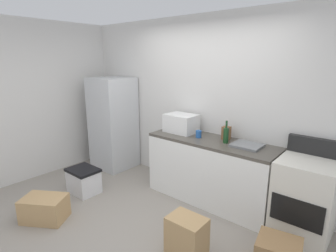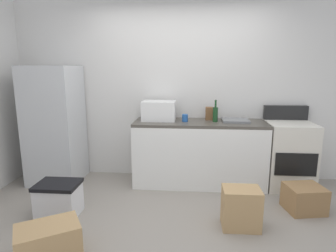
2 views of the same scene
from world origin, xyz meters
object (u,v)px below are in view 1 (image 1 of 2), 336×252
(refrigerator, at_px, (113,123))
(cardboard_box_small, at_px, (187,237))
(coffee_mug, at_px, (199,134))
(knife_block, at_px, (226,133))
(wine_bottle, at_px, (226,135))
(microwave, at_px, (181,123))
(storage_bin, at_px, (84,180))
(cardboard_box_medium, at_px, (45,209))
(stove_oven, at_px, (304,197))

(refrigerator, distance_m, cardboard_box_small, 2.75)
(coffee_mug, distance_m, knife_block, 0.38)
(wine_bottle, bearing_deg, knife_block, 116.89)
(coffee_mug, bearing_deg, refrigerator, -178.98)
(refrigerator, height_order, knife_block, refrigerator)
(coffee_mug, bearing_deg, microwave, 168.02)
(refrigerator, distance_m, storage_bin, 1.26)
(knife_block, xyz_separation_m, cardboard_box_medium, (-1.46, -1.91, -0.84))
(knife_block, bearing_deg, cardboard_box_small, -77.83)
(knife_block, bearing_deg, coffee_mug, -153.43)
(microwave, bearing_deg, cardboard_box_small, -50.32)
(cardboard_box_medium, bearing_deg, wine_bottle, 48.99)
(stove_oven, bearing_deg, cardboard_box_small, -125.79)
(refrigerator, bearing_deg, knife_block, 5.28)
(cardboard_box_medium, bearing_deg, storage_bin, 108.93)
(refrigerator, bearing_deg, stove_oven, 0.97)
(wine_bottle, bearing_deg, stove_oven, 0.04)
(stove_oven, distance_m, wine_bottle, 1.15)
(coffee_mug, relative_size, knife_block, 0.56)
(microwave, xyz_separation_m, storage_bin, (-1.01, -1.10, -0.84))
(cardboard_box_small, bearing_deg, coffee_mug, 119.03)
(cardboard_box_small, bearing_deg, cardboard_box_medium, -159.71)
(coffee_mug, distance_m, storage_bin, 1.87)
(refrigerator, bearing_deg, microwave, 4.28)
(stove_oven, height_order, coffee_mug, stove_oven)
(microwave, xyz_separation_m, coffee_mug, (0.37, -0.08, -0.09))
(refrigerator, height_order, stove_oven, refrigerator)
(microwave, height_order, cardboard_box_medium, microwave)
(stove_oven, relative_size, cardboard_box_medium, 2.13)
(refrigerator, relative_size, coffee_mug, 16.54)
(refrigerator, xyz_separation_m, cardboard_box_small, (2.46, -1.07, -0.62))
(stove_oven, height_order, storage_bin, stove_oven)
(stove_oven, xyz_separation_m, wine_bottle, (-1.01, -0.00, 0.54))
(wine_bottle, height_order, storage_bin, wine_bottle)
(knife_block, relative_size, cardboard_box_small, 0.43)
(wine_bottle, distance_m, knife_block, 0.17)
(stove_oven, height_order, knife_block, stove_oven)
(refrigerator, distance_m, wine_bottle, 2.27)
(coffee_mug, relative_size, storage_bin, 0.22)
(wine_bottle, bearing_deg, cardboard_box_small, -79.93)
(coffee_mug, xyz_separation_m, storage_bin, (-1.37, -1.02, -0.76))
(refrigerator, xyz_separation_m, storage_bin, (0.47, -0.98, -0.64))
(cardboard_box_medium, bearing_deg, coffee_mug, 57.22)
(knife_block, xyz_separation_m, storage_bin, (-1.71, -1.19, -0.80))
(coffee_mug, relative_size, cardboard_box_small, 0.24)
(microwave, distance_m, coffee_mug, 0.39)
(microwave, relative_size, knife_block, 2.56)
(storage_bin, bearing_deg, knife_block, 34.75)
(stove_oven, bearing_deg, wine_bottle, -179.96)
(microwave, bearing_deg, stove_oven, -1.78)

